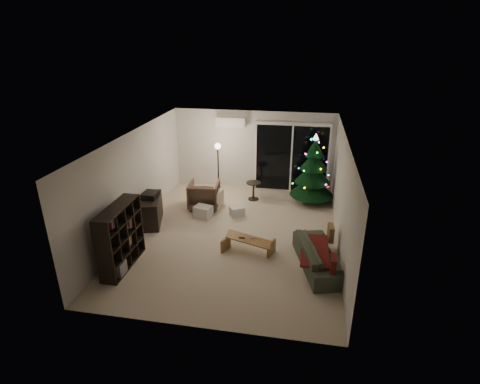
# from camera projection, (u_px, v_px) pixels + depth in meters

# --- Properties ---
(room) EXTENTS (6.50, 7.51, 2.60)m
(room) POSITION_uv_depth(u_px,v_px,m) (261.00, 177.00, 10.21)
(room) COLOR beige
(room) RESTS_ON ground
(bookshelf) EXTENTS (0.89, 1.42, 1.40)m
(bookshelf) POSITION_uv_depth(u_px,v_px,m) (113.00, 236.00, 7.85)
(bookshelf) COLOR black
(bookshelf) RESTS_ON floor
(media_cabinet) EXTENTS (0.73, 1.23, 0.72)m
(media_cabinet) POSITION_uv_depth(u_px,v_px,m) (152.00, 210.00, 9.81)
(media_cabinet) COLOR black
(media_cabinet) RESTS_ON floor
(stereo) EXTENTS (0.37, 0.43, 0.15)m
(stereo) POSITION_uv_depth(u_px,v_px,m) (150.00, 195.00, 9.65)
(stereo) COLOR black
(stereo) RESTS_ON media_cabinet
(armchair) EXTENTS (0.92, 0.94, 0.78)m
(armchair) POSITION_uv_depth(u_px,v_px,m) (204.00, 195.00, 10.70)
(armchair) COLOR brown
(armchair) RESTS_ON floor
(ottoman) EXTENTS (0.63, 0.63, 0.48)m
(ottoman) POSITION_uv_depth(u_px,v_px,m) (212.00, 198.00, 10.83)
(ottoman) COLOR silver
(ottoman) RESTS_ON floor
(cardboard_box_a) EXTENTS (0.53, 0.45, 0.33)m
(cardboard_box_a) POSITION_uv_depth(u_px,v_px,m) (203.00, 212.00, 10.19)
(cardboard_box_a) COLOR silver
(cardboard_box_a) RESTS_ON floor
(cardboard_box_b) EXTENTS (0.46, 0.43, 0.26)m
(cardboard_box_b) POSITION_uv_depth(u_px,v_px,m) (237.00, 211.00, 10.29)
(cardboard_box_b) COLOR silver
(cardboard_box_b) RESTS_ON floor
(side_table) EXTENTS (0.58, 0.58, 0.55)m
(side_table) POSITION_uv_depth(u_px,v_px,m) (253.00, 191.00, 11.27)
(side_table) COLOR black
(side_table) RESTS_ON floor
(floor_lamp) EXTENTS (0.27, 0.27, 1.66)m
(floor_lamp) POSITION_uv_depth(u_px,v_px,m) (218.00, 172.00, 11.17)
(floor_lamp) COLOR black
(floor_lamp) RESTS_ON floor
(sofa) EXTENTS (1.19, 1.98, 0.54)m
(sofa) POSITION_uv_depth(u_px,v_px,m) (319.00, 256.00, 7.96)
(sofa) COLOR #363D2C
(sofa) RESTS_ON floor
(sofa_throw) EXTENTS (0.58, 1.34, 0.04)m
(sofa_throw) POSITION_uv_depth(u_px,v_px,m) (315.00, 250.00, 7.93)
(sofa_throw) COLOR maroon
(sofa_throw) RESTS_ON sofa
(cushion_a) EXTENTS (0.14, 0.36, 0.36)m
(cushion_a) POSITION_uv_depth(u_px,v_px,m) (331.00, 233.00, 8.43)
(cushion_a) COLOR olive
(cushion_a) RESTS_ON sofa
(cushion_b) EXTENTS (0.13, 0.36, 0.36)m
(cushion_b) POSITION_uv_depth(u_px,v_px,m) (333.00, 265.00, 7.25)
(cushion_b) COLOR maroon
(cushion_b) RESTS_ON sofa
(coffee_table) EXTENTS (1.18, 0.74, 0.35)m
(coffee_table) POSITION_uv_depth(u_px,v_px,m) (248.00, 245.00, 8.53)
(coffee_table) COLOR olive
(coffee_table) RESTS_ON floor
(remote_a) EXTENTS (0.14, 0.04, 0.02)m
(remote_a) POSITION_uv_depth(u_px,v_px,m) (242.00, 238.00, 8.48)
(remote_a) COLOR black
(remote_a) RESTS_ON coffee_table
(remote_b) EXTENTS (0.14, 0.08, 0.02)m
(remote_b) POSITION_uv_depth(u_px,v_px,m) (253.00, 238.00, 8.48)
(remote_b) COLOR slate
(remote_b) RESTS_ON coffee_table
(christmas_tree) EXTENTS (1.66, 1.66, 2.08)m
(christmas_tree) POSITION_uv_depth(u_px,v_px,m) (313.00, 169.00, 10.80)
(christmas_tree) COLOR #0C3D17
(christmas_tree) RESTS_ON floor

